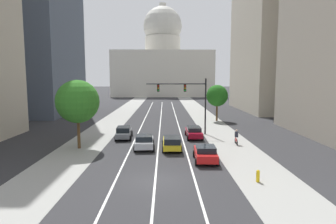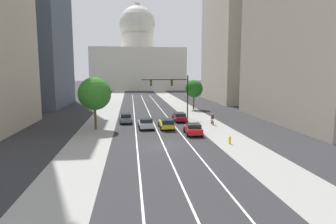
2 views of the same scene
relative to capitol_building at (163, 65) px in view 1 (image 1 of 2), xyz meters
name	(u,v)px [view 1 (image 1 of 2)]	position (x,y,z in m)	size (l,w,h in m)	color
ground_plane	(161,114)	(0.00, -67.09, -13.22)	(400.00, 400.00, 0.00)	#2B2B2D
sidewalk_left	(118,117)	(-8.34, -72.09, -13.21)	(4.95, 130.00, 0.01)	gray
sidewalk_right	(204,117)	(8.34, -72.09, -13.21)	(4.95, 130.00, 0.01)	gray
lane_stripe_left	(142,126)	(-2.93, -82.09, -13.20)	(0.16, 90.00, 0.01)	white
lane_stripe_center	(160,126)	(0.00, -82.09, -13.20)	(0.16, 90.00, 0.01)	white
lane_stripe_right	(179,126)	(2.93, -82.09, -13.20)	(0.16, 90.00, 0.01)	white
office_tower_far_right	(277,9)	(26.19, -59.86, 9.96)	(15.29, 26.11, 46.27)	#B7AD99
capitol_building	(163,65)	(0.00, 0.00, 0.00)	(40.90, 28.61, 39.07)	beige
car_yellow	(172,142)	(1.47, -97.82, -12.41)	(2.02, 4.61, 1.54)	yellow
car_gray	(124,132)	(-4.39, -91.83, -12.43)	(2.09, 4.84, 1.53)	slate
car_crimson	(194,132)	(4.40, -91.57, -12.47)	(2.05, 4.74, 1.39)	maroon
car_silver	(144,142)	(-1.46, -97.29, -12.43)	(2.25, 4.10, 1.52)	#B2B5BA
car_red	(205,153)	(4.40, -102.08, -12.44)	(2.18, 4.21, 1.48)	red
traffic_signal_mast	(188,95)	(3.79, -89.25, -7.98)	(7.96, 0.39, 7.47)	black
fire_hydrant	(258,176)	(7.48, -107.39, -12.75)	(0.26, 0.35, 0.91)	yellow
cyclist	(236,137)	(8.86, -95.40, -12.36)	(0.38, 1.70, 1.72)	black
street_tree_near_right	(217,96)	(9.92, -77.05, -8.77)	(3.76, 3.76, 6.35)	#51381E
street_tree_mid_left	(78,102)	(-8.50, -96.96, -8.16)	(4.57, 4.57, 7.35)	#51381E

